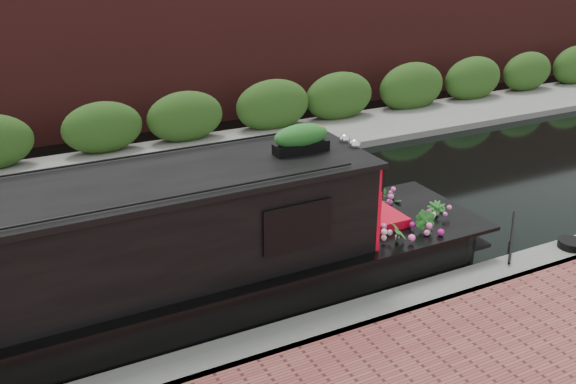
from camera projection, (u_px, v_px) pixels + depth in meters
name	position (u px, v px, depth m)	size (l,w,h in m)	color
ground	(168.00, 251.00, 10.65)	(80.00, 80.00, 0.00)	black
near_bank_coping	(248.00, 363.00, 7.95)	(40.00, 0.60, 0.50)	slate
far_bank_path	(110.00, 172.00, 14.10)	(40.00, 2.40, 0.34)	gray
far_hedge	(101.00, 159.00, 14.84)	(40.00, 1.10, 2.80)	#294E1A
far_brick_wall	(83.00, 135.00, 16.56)	(40.00, 1.00, 8.00)	#4F1D1A
narrowboat	(74.00, 289.00, 8.00)	(11.64, 2.04, 2.73)	black
rope_fender	(458.00, 234.00, 10.89)	(0.31, 0.31, 0.33)	olive
coiled_mooring_rope	(571.00, 244.00, 10.23)	(0.42, 0.42, 0.12)	black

